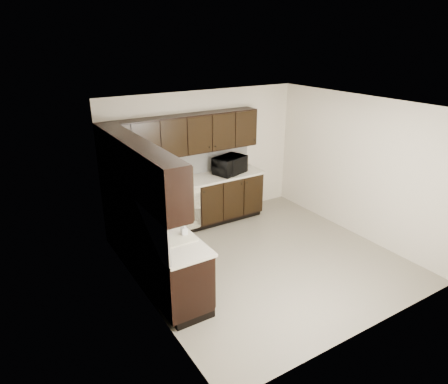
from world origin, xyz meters
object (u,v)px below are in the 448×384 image
object	(u,v)px
storage_bin	(135,194)
toaster_oven	(130,187)
microwave	(230,165)
blue_pitcher	(164,220)
sink	(167,238)

from	to	relation	value
storage_bin	toaster_oven	bearing A→B (deg)	83.34
microwave	storage_bin	xyz separation A→B (m)	(-2.02, -0.32, -0.07)
toaster_oven	blue_pitcher	distance (m)	1.52
sink	microwave	world-z (taller)	microwave
toaster_oven	blue_pitcher	bearing A→B (deg)	-87.57
sink	microwave	size ratio (longest dim) A/B	1.35
sink	microwave	distance (m)	2.67
blue_pitcher	sink	bearing A→B (deg)	-119.44
storage_bin	blue_pitcher	size ratio (longest dim) A/B	2.01
microwave	toaster_oven	xyz separation A→B (m)	(-1.98, 0.01, -0.06)
toaster_oven	storage_bin	world-z (taller)	toaster_oven
sink	toaster_oven	distance (m)	1.69
microwave	storage_bin	distance (m)	2.04
storage_bin	microwave	bearing A→B (deg)	8.88
blue_pitcher	storage_bin	bearing A→B (deg)	73.11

